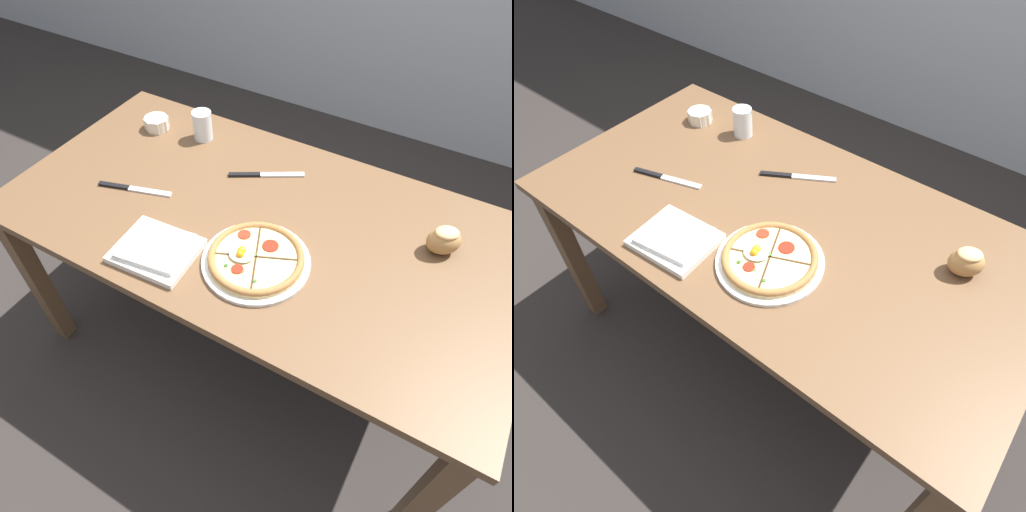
% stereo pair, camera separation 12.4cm
% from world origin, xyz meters
% --- Properties ---
extents(ground_plane, '(12.00, 12.00, 0.00)m').
position_xyz_m(ground_plane, '(0.00, 0.00, 0.00)').
color(ground_plane, '#2D2826').
extents(dining_table, '(1.58, 0.83, 0.73)m').
position_xyz_m(dining_table, '(0.00, 0.00, 0.64)').
color(dining_table, brown).
rests_on(dining_table, ground_plane).
extents(pizza, '(0.30, 0.30, 0.05)m').
position_xyz_m(pizza, '(0.09, -0.16, 0.75)').
color(pizza, white).
rests_on(pizza, dining_table).
extents(ramekin_bowl, '(0.09, 0.09, 0.05)m').
position_xyz_m(ramekin_bowl, '(-0.56, 0.23, 0.76)').
color(ramekin_bowl, silver).
rests_on(ramekin_bowl, dining_table).
extents(napkin_folded, '(0.23, 0.20, 0.04)m').
position_xyz_m(napkin_folded, '(-0.17, -0.27, 0.75)').
color(napkin_folded, silver).
rests_on(napkin_folded, dining_table).
extents(bread_piece_near, '(0.12, 0.11, 0.09)m').
position_xyz_m(bread_piece_near, '(0.52, 0.14, 0.78)').
color(bread_piece_near, '#B27F47').
rests_on(bread_piece_near, dining_table).
extents(knife_main, '(0.24, 0.09, 0.01)m').
position_xyz_m(knife_main, '(-0.41, -0.09, 0.74)').
color(knife_main, silver).
rests_on(knife_main, dining_table).
extents(knife_spare, '(0.23, 0.14, 0.01)m').
position_xyz_m(knife_spare, '(-0.07, 0.19, 0.74)').
color(knife_spare, silver).
rests_on(knife_spare, dining_table).
extents(water_glass, '(0.07, 0.07, 0.10)m').
position_xyz_m(water_glass, '(-0.37, 0.26, 0.78)').
color(water_glass, white).
rests_on(water_glass, dining_table).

